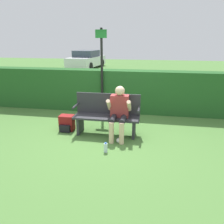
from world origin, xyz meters
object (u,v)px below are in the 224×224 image
(backpack, at_px, (67,123))
(signpost, at_px, (102,68))
(parked_car, at_px, (87,60))
(park_bench, at_px, (107,115))
(water_bottle, at_px, (106,148))
(person_seated, at_px, (119,110))

(backpack, distance_m, signpost, 1.97)
(parked_car, bearing_deg, signpost, -154.08)
(parked_car, bearing_deg, park_bench, -154.31)
(water_bottle, relative_size, parked_car, 0.05)
(backpack, bearing_deg, park_bench, -0.58)
(water_bottle, height_order, parked_car, parked_car)
(person_seated, height_order, signpost, signpost)
(backpack, height_order, signpost, signpost)
(park_bench, distance_m, person_seated, 0.38)
(person_seated, bearing_deg, signpost, 114.94)
(signpost, relative_size, parked_car, 0.58)
(park_bench, xyz_separation_m, signpost, (-0.44, 1.46, 0.90))
(backpack, bearing_deg, signpost, 67.45)
(signpost, bearing_deg, park_bench, -73.37)
(backpack, xyz_separation_m, signpost, (0.60, 1.45, 1.20))
(park_bench, xyz_separation_m, person_seated, (0.31, -0.14, 0.18))
(backpack, relative_size, water_bottle, 1.81)
(water_bottle, relative_size, signpost, 0.09)
(park_bench, relative_size, person_seated, 1.31)
(water_bottle, xyz_separation_m, parked_car, (-4.18, 13.08, 0.54))
(park_bench, distance_m, backpack, 1.08)
(water_bottle, bearing_deg, park_bench, 99.20)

